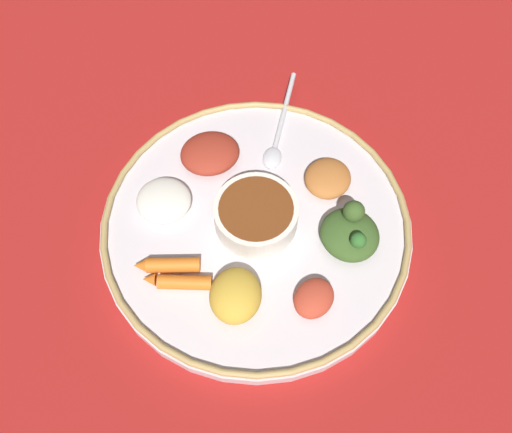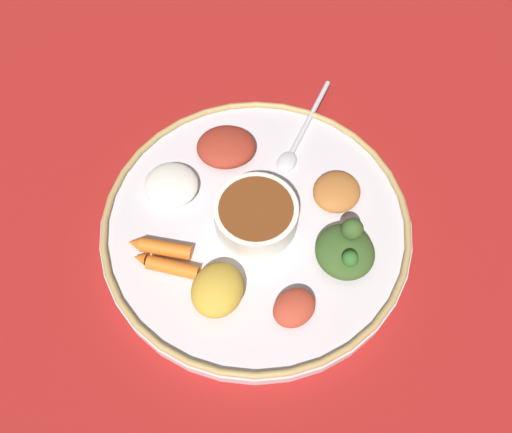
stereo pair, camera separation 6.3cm
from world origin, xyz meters
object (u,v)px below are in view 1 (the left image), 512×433
object	(u,v)px
greens_pile	(350,233)
carrot_near_spoon	(168,265)
center_bowl	(256,215)
spoon	(278,135)
carrot_outer	(177,280)

from	to	relation	value
greens_pile	carrot_near_spoon	bearing A→B (deg)	-125.50
carrot_near_spoon	center_bowl	bearing A→B (deg)	75.39
spoon	carrot_outer	xyz separation A→B (m)	(0.06, -0.23, 0.00)
spoon	greens_pile	distance (m)	0.17
greens_pile	carrot_outer	size ratio (longest dim) A/B	1.30
spoon	greens_pile	bearing A→B (deg)	-17.71
center_bowl	carrot_near_spoon	xyz separation A→B (m)	(-0.03, -0.11, -0.01)
center_bowl	greens_pile	world-z (taller)	greens_pile
greens_pile	carrot_outer	distance (m)	0.21
spoon	carrot_outer	size ratio (longest dim) A/B	2.26
carrot_near_spoon	carrot_outer	distance (m)	0.02
carrot_near_spoon	carrot_outer	xyz separation A→B (m)	(0.02, -0.00, -0.00)
greens_pile	carrot_near_spoon	distance (m)	0.21
spoon	carrot_outer	bearing A→B (deg)	-74.92
spoon	carrot_outer	world-z (taller)	carrot_outer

